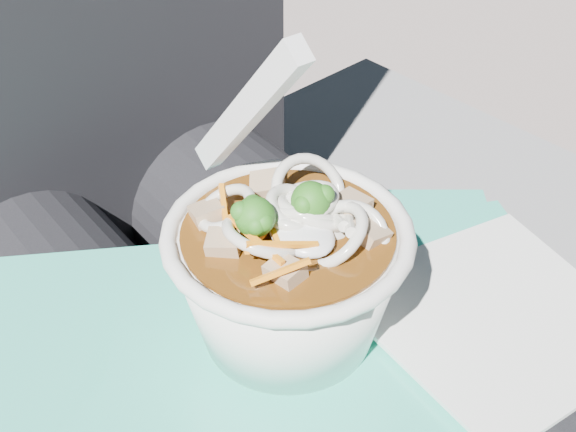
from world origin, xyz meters
TOP-DOWN VIEW (x-y plane):
  - lap at (0.00, 0.00)m, footprint 0.31×0.48m
  - person_body at (-0.00, 0.09)m, footprint 0.34×0.94m
  - plastic_bag at (-0.02, -0.04)m, footprint 0.41×0.43m
  - napkins at (0.09, -0.08)m, footprint 0.16×0.15m
  - udon_bowl at (-0.01, -0.01)m, footprint 0.15×0.15m

SIDE VIEW (x-z plane):
  - lap at x=0.00m, z-range 0.47..0.61m
  - person_body at x=0.00m, z-range 0.06..1.07m
  - plastic_bag at x=-0.02m, z-range 0.61..0.63m
  - napkins at x=0.09m, z-range 0.63..0.64m
  - udon_bowl at x=-0.01m, z-range 0.59..0.77m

